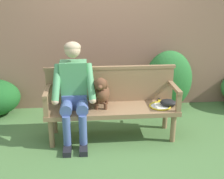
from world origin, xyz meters
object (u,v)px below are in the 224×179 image
at_px(garden_bench, 112,111).
at_px(dog_on_bench, 101,92).
at_px(tennis_racket, 160,105).
at_px(baseball_glove, 168,103).
at_px(person_seated, 74,89).

relative_size(garden_bench, dog_on_bench, 3.90).
height_order(dog_on_bench, tennis_racket, dog_on_bench).
height_order(garden_bench, tennis_racket, tennis_racket).
distance_m(garden_bench, tennis_racket, 0.65).
distance_m(garden_bench, dog_on_bench, 0.31).
relative_size(tennis_racket, baseball_glove, 2.64).
distance_m(person_seated, tennis_racket, 1.16).
bearing_deg(tennis_racket, baseball_glove, -4.78).
distance_m(garden_bench, person_seated, 0.59).
relative_size(person_seated, dog_on_bench, 2.94).
xyz_separation_m(tennis_racket, baseball_glove, (0.11, -0.01, 0.04)).
bearing_deg(baseball_glove, garden_bench, -160.22).
relative_size(garden_bench, person_seated, 1.33).
xyz_separation_m(garden_bench, dog_on_bench, (-0.14, 0.01, 0.28)).
height_order(tennis_racket, baseball_glove, baseball_glove).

